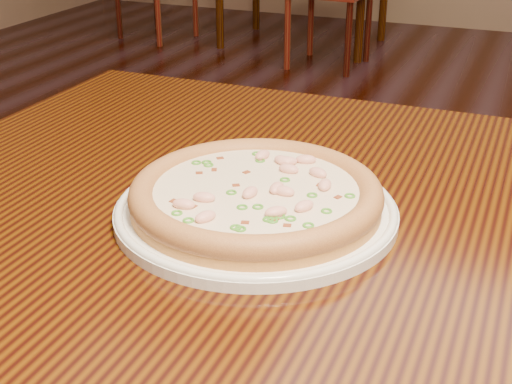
% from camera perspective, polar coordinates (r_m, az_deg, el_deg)
% --- Properties ---
extents(hero_table, '(1.20, 0.80, 0.75)m').
position_cam_1_polar(hero_table, '(0.85, 8.90, -7.87)').
color(hero_table, black).
rests_on(hero_table, ground).
extents(plate, '(0.31, 0.31, 0.02)m').
position_cam_1_polar(plate, '(0.78, 0.00, -1.41)').
color(plate, white).
rests_on(plate, hero_table).
extents(pizza, '(0.28, 0.28, 0.03)m').
position_cam_1_polar(pizza, '(0.78, 0.02, -0.19)').
color(pizza, '#CB823B').
rests_on(pizza, plate).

